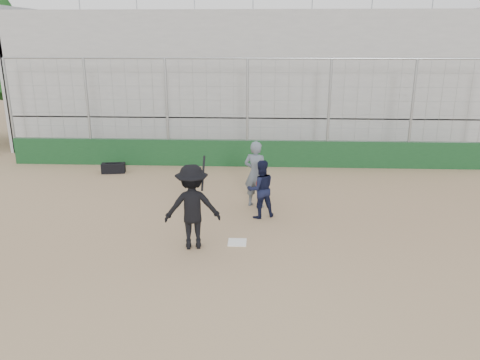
{
  "coord_description": "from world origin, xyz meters",
  "views": [
    {
      "loc": [
        0.56,
        -10.28,
        4.74
      ],
      "look_at": [
        0.0,
        1.4,
        1.15
      ],
      "focal_mm": 35.0,
      "sensor_mm": 36.0,
      "label": 1
    }
  ],
  "objects_px": {
    "batter_at_plate": "(192,207)",
    "catcher_crouched": "(261,199)",
    "equipment_bag": "(113,168)",
    "umpire": "(256,177)"
  },
  "relations": [
    {
      "from": "batter_at_plate",
      "to": "catcher_crouched",
      "type": "height_order",
      "value": "batter_at_plate"
    },
    {
      "from": "equipment_bag",
      "to": "catcher_crouched",
      "type": "bearing_deg",
      "value": -37.6
    },
    {
      "from": "batter_at_plate",
      "to": "catcher_crouched",
      "type": "distance_m",
      "value": 2.54
    },
    {
      "from": "umpire",
      "to": "equipment_bag",
      "type": "height_order",
      "value": "umpire"
    },
    {
      "from": "equipment_bag",
      "to": "umpire",
      "type": "bearing_deg",
      "value": -31.9
    },
    {
      "from": "catcher_crouched",
      "to": "batter_at_plate",
      "type": "bearing_deg",
      "value": -128.81
    },
    {
      "from": "batter_at_plate",
      "to": "umpire",
      "type": "relative_size",
      "value": 1.22
    },
    {
      "from": "batter_at_plate",
      "to": "umpire",
      "type": "bearing_deg",
      "value": 63.53
    },
    {
      "from": "catcher_crouched",
      "to": "equipment_bag",
      "type": "xyz_separation_m",
      "value": [
        -5.37,
        4.13,
        -0.37
      ]
    },
    {
      "from": "batter_at_plate",
      "to": "equipment_bag",
      "type": "distance_m",
      "value": 7.22
    }
  ]
}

